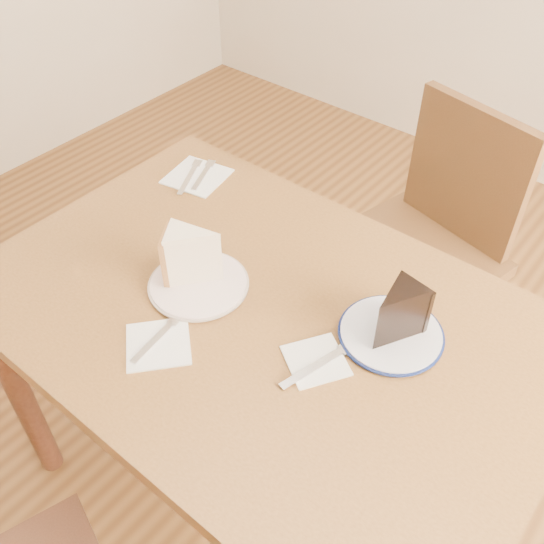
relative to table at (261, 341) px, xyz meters
The scene contains 14 objects.
ground 0.65m from the table, ahead, with size 4.00×4.00×0.00m, color #482B13.
table is the anchor object (origin of this frame).
chair_far 0.69m from the table, 85.73° to the left, with size 0.53×0.53×0.90m.
plate_cream 0.18m from the table, 168.22° to the right, with size 0.21×0.21×0.01m, color white.
plate_navy 0.29m from the table, 23.87° to the left, with size 0.20×0.20×0.01m, color white.
carrot_cake 0.23m from the table, behind, with size 0.08×0.11×0.11m, color #F5E6CA, non-canonical shape.
chocolate_cake 0.31m from the table, 21.90° to the left, with size 0.08×0.11×0.10m, color black, non-canonical shape.
napkin_cream 0.24m from the table, 115.82° to the right, with size 0.12×0.12×0.00m, color white.
napkin_navy 0.20m from the table, 12.25° to the right, with size 0.11×0.11×0.00m, color white.
napkin_spare 0.52m from the table, 149.11° to the left, with size 0.14×0.14×0.00m, color white.
fork_cream 0.24m from the table, 118.80° to the right, with size 0.01×0.14×0.00m, color silver.
knife_navy 0.21m from the table, 14.63° to the right, with size 0.02×0.17×0.00m, color silver.
fork_spare 0.51m from the table, 147.44° to the left, with size 0.01×0.14×0.00m, color silver.
knife_spare 0.52m from the table, 151.53° to the left, with size 0.01×0.16×0.00m, color silver.
Camera 1 is at (0.55, -0.65, 1.66)m, focal length 40.00 mm.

